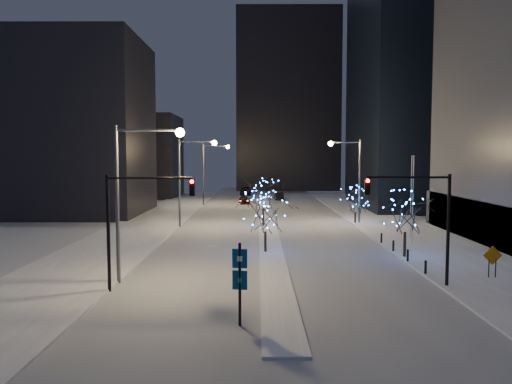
{
  "coord_description": "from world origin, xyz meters",
  "views": [
    {
      "loc": [
        -1.17,
        -29.22,
        8.1
      ],
      "look_at": [
        -1.29,
        13.46,
        5.0
      ],
      "focal_mm": 35.0,
      "sensor_mm": 36.0,
      "label": 1
    }
  ],
  "objects_px": {
    "street_lamp_w_near": "(134,181)",
    "car_mid": "(279,196)",
    "street_lamp_east": "(352,170)",
    "holiday_tree_plaza_near": "(405,214)",
    "traffic_signal_east": "(423,211)",
    "construction_sign": "(493,258)",
    "car_near": "(244,200)",
    "holiday_tree_median_near": "(265,212)",
    "car_far": "(245,191)",
    "wayfinding_sign": "(240,275)",
    "holiday_tree_median_far": "(263,194)",
    "holiday_tree_plaza_far": "(355,201)",
    "street_lamp_w_mid": "(189,170)",
    "street_lamp_w_far": "(210,166)",
    "traffic_signal_west": "(134,213)"
  },
  "relations": [
    {
      "from": "street_lamp_w_far",
      "to": "car_near",
      "type": "relative_size",
      "value": 2.53
    },
    {
      "from": "car_near",
      "to": "wayfinding_sign",
      "type": "relative_size",
      "value": 0.99
    },
    {
      "from": "traffic_signal_east",
      "to": "car_mid",
      "type": "bearing_deg",
      "value": 95.74
    },
    {
      "from": "street_lamp_east",
      "to": "holiday_tree_plaza_near",
      "type": "relative_size",
      "value": 1.94
    },
    {
      "from": "traffic_signal_east",
      "to": "street_lamp_w_near",
      "type": "bearing_deg",
      "value": 176.79
    },
    {
      "from": "street_lamp_w_near",
      "to": "traffic_signal_east",
      "type": "distance_m",
      "value": 17.99
    },
    {
      "from": "street_lamp_east",
      "to": "traffic_signal_east",
      "type": "xyz_separation_m",
      "value": [
        -1.14,
        -29.0,
        -1.69
      ]
    },
    {
      "from": "holiday_tree_median_far",
      "to": "wayfinding_sign",
      "type": "xyz_separation_m",
      "value": [
        -1.5,
        -33.19,
        -1.32
      ]
    },
    {
      "from": "street_lamp_w_near",
      "to": "holiday_tree_median_near",
      "type": "bearing_deg",
      "value": 49.31
    },
    {
      "from": "holiday_tree_plaza_near",
      "to": "holiday_tree_median_far",
      "type": "bearing_deg",
      "value": 122.36
    },
    {
      "from": "traffic_signal_east",
      "to": "holiday_tree_median_near",
      "type": "relative_size",
      "value": 1.32
    },
    {
      "from": "traffic_signal_east",
      "to": "traffic_signal_west",
      "type": "bearing_deg",
      "value": -176.71
    },
    {
      "from": "traffic_signal_east",
      "to": "car_mid",
      "type": "xyz_separation_m",
      "value": [
        -6.17,
        61.3,
        -4.04
      ]
    },
    {
      "from": "street_lamp_w_near",
      "to": "car_mid",
      "type": "distance_m",
      "value": 61.69
    },
    {
      "from": "traffic_signal_east",
      "to": "car_near",
      "type": "distance_m",
      "value": 55.16
    },
    {
      "from": "street_lamp_w_far",
      "to": "traffic_signal_east",
      "type": "distance_m",
      "value": 54.07
    },
    {
      "from": "street_lamp_w_near",
      "to": "car_near",
      "type": "bearing_deg",
      "value": 83.98
    },
    {
      "from": "traffic_signal_east",
      "to": "construction_sign",
      "type": "bearing_deg",
      "value": 20.67
    },
    {
      "from": "holiday_tree_plaza_near",
      "to": "construction_sign",
      "type": "distance_m",
      "value": 8.08
    },
    {
      "from": "street_lamp_w_near",
      "to": "traffic_signal_west",
      "type": "distance_m",
      "value": 2.7
    },
    {
      "from": "car_far",
      "to": "holiday_tree_plaza_far",
      "type": "relative_size",
      "value": 1.2
    },
    {
      "from": "street_lamp_east",
      "to": "holiday_tree_plaza_far",
      "type": "relative_size",
      "value": 2.16
    },
    {
      "from": "car_far",
      "to": "wayfinding_sign",
      "type": "xyz_separation_m",
      "value": [
        1.67,
        -79.27,
        1.65
      ]
    },
    {
      "from": "street_lamp_w_far",
      "to": "street_lamp_east",
      "type": "distance_m",
      "value": 29.08
    },
    {
      "from": "construction_sign",
      "to": "wayfinding_sign",
      "type": "bearing_deg",
      "value": -152.92
    },
    {
      "from": "holiday_tree_plaza_far",
      "to": "street_lamp_w_far",
      "type": "bearing_deg",
      "value": 131.22
    },
    {
      "from": "holiday_tree_plaza_far",
      "to": "construction_sign",
      "type": "distance_m",
      "value": 27.12
    },
    {
      "from": "car_far",
      "to": "construction_sign",
      "type": "height_order",
      "value": "construction_sign"
    },
    {
      "from": "holiday_tree_median_near",
      "to": "holiday_tree_plaza_near",
      "type": "relative_size",
      "value": 1.03
    },
    {
      "from": "holiday_tree_median_far",
      "to": "holiday_tree_plaza_near",
      "type": "xyz_separation_m",
      "value": [
        11.0,
        -17.36,
        -0.23
      ]
    },
    {
      "from": "street_lamp_w_near",
      "to": "street_lamp_w_mid",
      "type": "bearing_deg",
      "value": 90.0
    },
    {
      "from": "car_near",
      "to": "holiday_tree_median_far",
      "type": "xyz_separation_m",
      "value": [
        2.89,
        -27.41,
        3.1
      ]
    },
    {
      "from": "construction_sign",
      "to": "street_lamp_w_mid",
      "type": "bearing_deg",
      "value": 132.04
    },
    {
      "from": "car_near",
      "to": "construction_sign",
      "type": "distance_m",
      "value": 54.54
    },
    {
      "from": "street_lamp_w_far",
      "to": "wayfinding_sign",
      "type": "relative_size",
      "value": 2.49
    },
    {
      "from": "traffic_signal_west",
      "to": "holiday_tree_median_near",
      "type": "height_order",
      "value": "traffic_signal_west"
    },
    {
      "from": "street_lamp_east",
      "to": "holiday_tree_plaza_near",
      "type": "distance_m",
      "value": 20.38
    },
    {
      "from": "traffic_signal_west",
      "to": "construction_sign",
      "type": "xyz_separation_m",
      "value": [
        22.66,
        2.99,
        -3.35
      ]
    },
    {
      "from": "traffic_signal_east",
      "to": "holiday_tree_plaza_near",
      "type": "relative_size",
      "value": 1.36
    },
    {
      "from": "street_lamp_w_near",
      "to": "car_far",
      "type": "distance_m",
      "value": 71.69
    },
    {
      "from": "car_near",
      "to": "holiday_tree_plaza_near",
      "type": "distance_m",
      "value": 46.97
    },
    {
      "from": "car_far",
      "to": "traffic_signal_west",
      "type": "bearing_deg",
      "value": -96.19
    },
    {
      "from": "traffic_signal_west",
      "to": "holiday_tree_median_far",
      "type": "relative_size",
      "value": 1.26
    },
    {
      "from": "traffic_signal_west",
      "to": "holiday_tree_plaza_near",
      "type": "distance_m",
      "value": 21.38
    },
    {
      "from": "street_lamp_w_mid",
      "to": "traffic_signal_west",
      "type": "height_order",
      "value": "street_lamp_w_mid"
    },
    {
      "from": "street_lamp_w_near",
      "to": "holiday_tree_plaza_far",
      "type": "xyz_separation_m",
      "value": [
        19.44,
        27.81,
        -3.72
      ]
    },
    {
      "from": "street_lamp_w_near",
      "to": "construction_sign",
      "type": "height_order",
      "value": "street_lamp_w_near"
    },
    {
      "from": "car_mid",
      "to": "construction_sign",
      "type": "xyz_separation_m",
      "value": [
        11.44,
        -59.31,
        0.69
      ]
    },
    {
      "from": "traffic_signal_east",
      "to": "holiday_tree_median_near",
      "type": "bearing_deg",
      "value": 131.11
    },
    {
      "from": "street_lamp_w_near",
      "to": "holiday_tree_median_far",
      "type": "distance_m",
      "value": 26.71
    }
  ]
}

